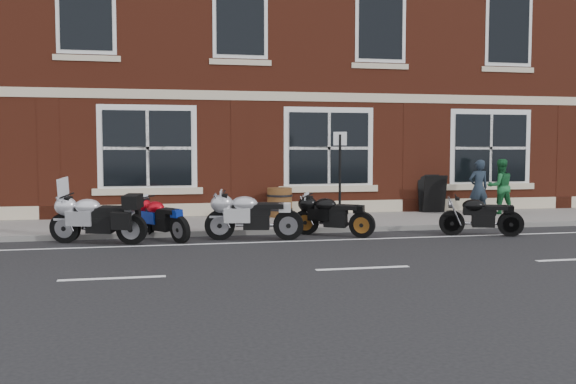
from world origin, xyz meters
name	(u,v)px	position (x,y,z in m)	size (l,w,h in m)	color
ground	(317,242)	(0.00, 0.00, 0.00)	(80.00, 80.00, 0.00)	black
sidewalk	(288,223)	(0.00, 3.00, 0.06)	(30.00, 3.00, 0.12)	slate
kerb	(302,231)	(0.00, 1.42, 0.06)	(30.00, 0.16, 0.12)	slate
pub_building	(245,37)	(0.00, 10.50, 6.00)	(24.00, 12.00, 12.00)	#5E2314
moto_touring_silver	(96,217)	(-4.55, 0.75, 0.56)	(2.01, 0.86, 1.37)	black
moto_sport_red	(162,218)	(-3.20, 1.03, 0.48)	(1.13, 1.61, 0.84)	black
moto_sport_black	(332,214)	(0.57, 0.83, 0.49)	(1.64, 1.17, 0.86)	black
moto_sport_silver	(252,215)	(-1.29, 0.61, 0.55)	(2.11, 0.57, 0.96)	black
moto_naked_black	(479,215)	(3.82, 0.20, 0.48)	(1.77, 0.76, 0.83)	black
pedestrian_left	(478,188)	(5.37, 3.11, 0.89)	(0.56, 0.37, 1.54)	#1B2631
pedestrian_right	(500,186)	(6.20, 3.40, 0.89)	(0.75, 0.59, 1.55)	#1C6432
a_board_sign	(432,193)	(4.51, 4.20, 0.66)	(0.65, 0.43, 1.09)	black
barrel_planter	(280,202)	(-0.03, 3.95, 0.51)	(0.70, 0.70, 0.78)	#4C2814
parking_sign	(340,172)	(0.95, 1.55, 1.41)	(0.30, 0.15, 2.24)	black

